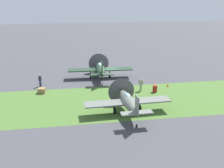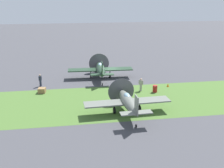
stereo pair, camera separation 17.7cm
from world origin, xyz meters
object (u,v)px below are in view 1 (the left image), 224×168
(ground_crew_chief, at_px, (40,80))
(ground_crew_mechanic, at_px, (141,84))
(supply_crate, at_px, (42,90))
(runway_marker_cone, at_px, (168,85))
(airplane_wingman, at_px, (128,101))
(fuel_drum, at_px, (155,89))
(airplane_lead, at_px, (100,69))

(ground_crew_chief, height_order, ground_crew_mechanic, same)
(supply_crate, bearing_deg, runway_marker_cone, -0.85)
(runway_marker_cone, bearing_deg, airplane_wingman, -133.39)
(ground_crew_mechanic, distance_m, runway_marker_cone, 4.33)
(ground_crew_chief, relative_size, runway_marker_cone, 3.93)
(supply_crate, bearing_deg, fuel_drum, -7.98)
(ground_crew_chief, bearing_deg, airplane_lead, 138.30)
(airplane_lead, relative_size, ground_crew_chief, 5.67)
(airplane_lead, distance_m, supply_crate, 9.80)
(airplane_lead, height_order, ground_crew_mechanic, airplane_lead)
(ground_crew_mechanic, bearing_deg, ground_crew_chief, 16.58)
(airplane_lead, xyz_separation_m, ground_crew_mechanic, (4.61, -6.39, -0.55))
(ground_crew_mechanic, xyz_separation_m, runway_marker_cone, (4.15, 1.03, -0.69))
(ground_crew_chief, bearing_deg, airplane_wingman, 75.80)
(ground_crew_mechanic, bearing_deg, fuel_drum, -171.09)
(airplane_wingman, distance_m, ground_crew_chief, 14.71)
(fuel_drum, xyz_separation_m, runway_marker_cone, (2.45, 1.79, -0.23))
(airplane_lead, height_order, ground_crew_chief, airplane_lead)
(ground_crew_chief, bearing_deg, supply_crate, 40.94)
(fuel_drum, bearing_deg, ground_crew_mechanic, 155.76)
(ground_crew_mechanic, bearing_deg, runway_marker_cone, -132.96)
(airplane_wingman, relative_size, runway_marker_cone, 21.31)
(runway_marker_cone, bearing_deg, supply_crate, 179.15)
(fuel_drum, bearing_deg, airplane_lead, 131.42)
(airplane_wingman, distance_m, ground_crew_mechanic, 7.50)
(airplane_lead, distance_m, airplane_wingman, 13.23)
(airplane_wingman, height_order, ground_crew_mechanic, airplane_wingman)
(airplane_lead, distance_m, ground_crew_mechanic, 7.90)
(ground_crew_mechanic, height_order, fuel_drum, ground_crew_mechanic)
(ground_crew_chief, xyz_separation_m, supply_crate, (0.39, -2.67, -0.59))
(airplane_lead, relative_size, fuel_drum, 10.89)
(airplane_wingman, distance_m, runway_marker_cone, 10.79)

